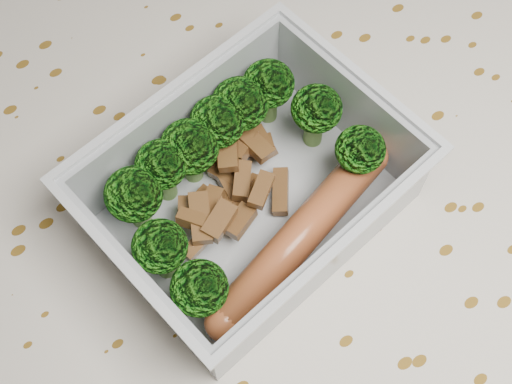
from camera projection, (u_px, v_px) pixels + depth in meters
dining_table at (267, 263)px, 0.54m from camera, size 1.40×0.90×0.75m
tablecloth at (268, 238)px, 0.49m from camera, size 1.46×0.96×0.19m
lunch_container at (250, 195)px, 0.44m from camera, size 0.20×0.17×0.06m
broccoli_florets at (223, 158)px, 0.43m from camera, size 0.16×0.12×0.05m
meat_pile at (230, 185)px, 0.45m from camera, size 0.09×0.07×0.03m
sausage at (301, 235)px, 0.42m from camera, size 0.16×0.06×0.02m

